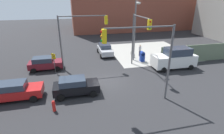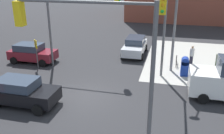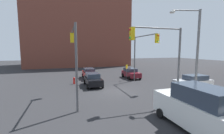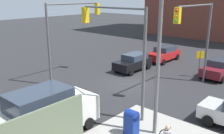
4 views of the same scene
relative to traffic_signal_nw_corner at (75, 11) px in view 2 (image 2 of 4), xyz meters
The scene contains 13 objects.
ground_plane 6.85m from the traffic_signal_nw_corner, 63.48° to the right, with size 120.00×120.00×0.00m, color #28282B.
sidewalk_corner 12.97m from the traffic_signal_nw_corner, 21.81° to the left, with size 12.00×12.00×0.01m, color #9E9B93.
traffic_signal_nw_corner is the anchor object (origin of this frame).
traffic_signal_se_corner 10.07m from the traffic_signal_nw_corner, 63.32° to the right, with size 5.80×0.36×6.50m.
traffic_signal_ne_corner 7.01m from the traffic_signal_nw_corner, 15.66° to the right, with size 0.36×5.01×6.50m.
street_lamp_corner 7.41m from the traffic_signal_nw_corner, ahead, with size 0.97×2.61×8.00m.
warning_sign_two_way 4.45m from the traffic_signal_nw_corner, 165.00° to the right, with size 0.48×0.48×2.40m.
mailbox_blue 9.31m from the traffic_signal_nw_corner, ahead, with size 0.56×0.64×1.43m.
sedan_maroon 5.81m from the traffic_signal_nw_corner, behind, with size 3.98×2.02×1.62m.
coupe_silver 7.24m from the traffic_signal_nw_corner, 50.00° to the left, with size 2.02×4.41×1.62m.
hatchback_black 7.56m from the traffic_signal_nw_corner, 98.41° to the right, with size 4.12×2.02×1.62m.
pedestrian_crossing 10.22m from the traffic_signal_nw_corner, 17.78° to the left, with size 0.36×0.36×1.71m.
bicycle_leaning_on_fence 9.35m from the traffic_signal_nw_corner, 18.97° to the left, with size 0.05×1.75×0.97m.
Camera 2 is at (5.14, -13.43, 7.43)m, focal length 40.00 mm.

